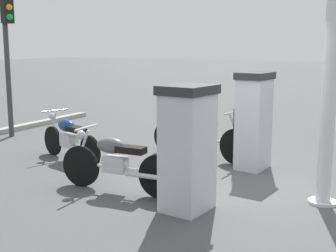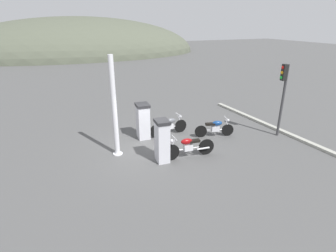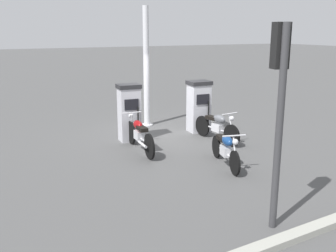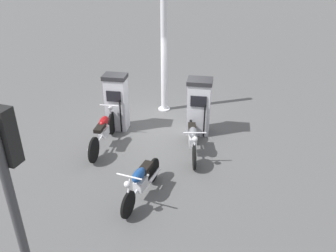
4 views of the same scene
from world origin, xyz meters
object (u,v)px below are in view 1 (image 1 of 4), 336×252
Objects in this scene: fuel_pump_far at (187,148)px; roadside_traffic_light at (7,38)px; motorcycle_extra at (69,137)px; fuel_pump_near at (253,120)px; motorcycle_near_pump at (202,134)px; canopy_support_pole at (331,63)px; motorcycle_far_pump at (116,161)px.

fuel_pump_far is 6.55m from roadside_traffic_light.
motorcycle_extra is 0.54× the size of roadside_traffic_light.
roadside_traffic_light is (2.80, -1.03, 1.87)m from motorcycle_extra.
fuel_pump_near is 1.15m from motorcycle_near_pump.
canopy_support_pole reaches higher than roadside_traffic_light.
canopy_support_pole is at bearing -141.74° from fuel_pump_far.
fuel_pump_near is at bearing -177.75° from roadside_traffic_light.
fuel_pump_near is 0.50× the size of roadside_traffic_light.
motorcycle_near_pump reaches higher than motorcycle_far_pump.
motorcycle_extra is (3.19, -1.16, -0.38)m from fuel_pump_far.
roadside_traffic_light is at bearing 2.25° from fuel_pump_near.
motorcycle_far_pump is 0.59× the size of roadside_traffic_light.
motorcycle_near_pump is (1.07, -0.14, -0.38)m from fuel_pump_near.
roadside_traffic_light reaches higher than motorcycle_far_pump.
motorcycle_extra is at bearing 159.81° from roadside_traffic_light.
fuel_pump_far reaches higher than motorcycle_near_pump.
fuel_pump_near is at bearing -39.42° from canopy_support_pole.
fuel_pump_far is at bearing 112.62° from motorcycle_near_pump.
roadside_traffic_light is at bearing -23.71° from motorcycle_far_pump.
fuel_pump_near is 6.17m from roadside_traffic_light.
motorcycle_far_pump is at bearing -5.21° from fuel_pump_far.
fuel_pump_far is 2.81m from motorcycle_near_pump.
motorcycle_extra is 3.52m from roadside_traffic_light.
motorcycle_extra is at bearing 0.31° from canopy_support_pole.
motorcycle_far_pump is 2.19m from motorcycle_extra.
fuel_pump_near is 1.03× the size of fuel_pump_far.
motorcycle_far_pump is 1.08× the size of motorcycle_extra.
motorcycle_far_pump is at bearing 61.32° from fuel_pump_near.
fuel_pump_near is at bearing 172.47° from motorcycle_near_pump.
fuel_pump_near reaches higher than motorcycle_extra.
fuel_pump_far is at bearing 90.00° from fuel_pump_near.
roadside_traffic_light is 0.84× the size of canopy_support_pole.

